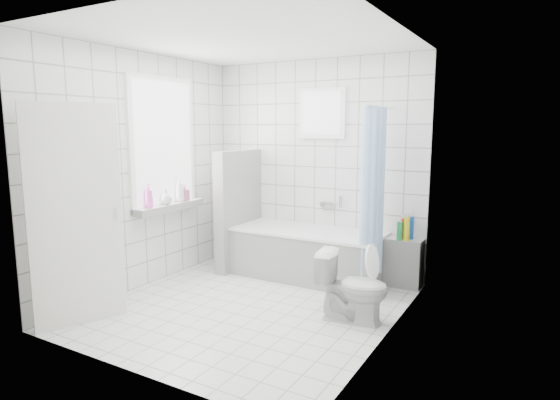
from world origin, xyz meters
The scene contains 19 objects.
ground centered at (0.00, 0.00, 0.00)m, with size 3.00×3.00×0.00m, color white.
ceiling centered at (0.00, 0.00, 2.60)m, with size 3.00×3.00×0.00m, color white.
wall_back centered at (0.00, 1.50, 1.30)m, with size 2.80×0.02×2.60m, color white.
wall_front centered at (0.00, -1.50, 1.30)m, with size 2.80×0.02×2.60m, color white.
wall_left centered at (-1.40, 0.00, 1.30)m, with size 0.02×3.00×2.60m, color white.
wall_right centered at (1.40, 0.00, 1.30)m, with size 0.02×3.00×2.60m, color white.
window_left centered at (-1.35, 0.30, 1.60)m, with size 0.01×0.90×1.40m, color white.
window_back centered at (0.10, 1.46, 1.95)m, with size 0.50×0.01×0.50m, color white.
window_sill centered at (-1.31, 0.30, 0.86)m, with size 0.18×1.02×0.08m, color white.
door centered at (-1.09, -1.11, 1.00)m, with size 0.04×0.80×2.00m, color silver.
bathtub centered at (0.10, 1.12, 0.29)m, with size 1.79×0.77×0.58m.
partition_wall centered at (-0.86, 1.07, 0.75)m, with size 0.15×0.85×1.50m, color white.
tiled_ledge centered at (1.18, 1.38, 0.28)m, with size 0.40×0.24×0.55m, color white.
toilet centered at (1.03, 0.18, 0.33)m, with size 0.37×0.64×0.65m, color white.
curtain_rod centered at (0.93, 1.10, 2.00)m, with size 0.02×0.02×0.80m, color silver.
shower_curtain centered at (0.93, 0.97, 1.10)m, with size 0.14×0.48×1.78m, color #5096ED, non-canonical shape.
tub_faucet centered at (0.20, 1.46, 0.85)m, with size 0.18×0.06×0.06m, color silver.
sill_bottles centered at (-1.30, 0.29, 1.02)m, with size 0.18×0.71×0.30m.
ledge_bottles centered at (1.20, 1.35, 0.67)m, with size 0.16×0.18×0.27m.
Camera 1 is at (2.51, -3.75, 1.79)m, focal length 30.00 mm.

